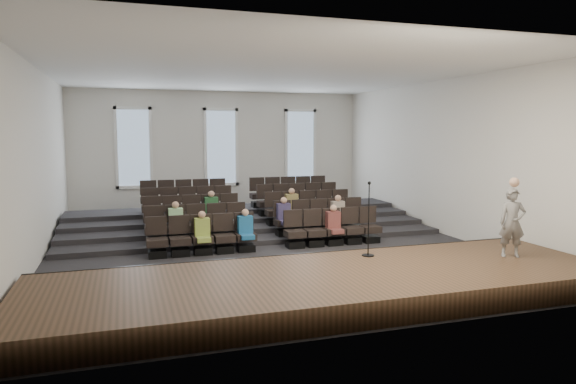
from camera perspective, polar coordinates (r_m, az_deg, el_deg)
name	(u,v)px	position (r m, az deg, el deg)	size (l,w,h in m)	color
ground	(265,245)	(15.22, -2.55, -5.90)	(14.00, 14.00, 0.00)	black
ceiling	(264,72)	(14.96, -2.65, 13.19)	(12.00, 14.00, 0.02)	white
wall_back	(221,152)	(21.72, -7.47, 4.45)	(12.00, 0.04, 5.00)	silver
wall_front	(380,182)	(8.32, 10.15, 1.05)	(12.00, 0.04, 5.00)	silver
wall_left	(36,164)	(14.52, -26.22, 2.80)	(0.04, 14.00, 5.00)	silver
wall_right	(444,157)	(17.45, 16.90, 3.71)	(0.04, 14.00, 5.00)	silver
stage	(332,285)	(10.47, 4.91, -10.30)	(11.80, 3.60, 0.50)	#4C3220
stage_lip	(303,264)	(12.06, 1.64, -8.00)	(11.80, 0.06, 0.52)	black
risers	(242,221)	(18.20, -5.18, -3.23)	(11.80, 4.80, 0.60)	black
seating_rows	(253,214)	(16.55, -3.96, -2.49)	(6.80, 4.70, 1.67)	black
windows	(221,147)	(21.65, -7.44, 4.97)	(8.44, 0.10, 3.24)	white
audience	(262,216)	(15.37, -2.88, -2.70)	(5.45, 2.64, 1.10)	#92A742
speaker	(512,223)	(12.60, 23.66, -3.15)	(0.57, 0.37, 1.56)	slate
mic_stand	(368,234)	(11.82, 8.92, -4.62)	(0.29, 0.29, 1.71)	black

